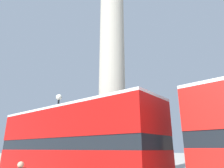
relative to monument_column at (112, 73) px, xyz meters
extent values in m
cube|color=#A39E8E|center=(0.00, 0.00, -6.44)|extent=(4.15, 4.15, 0.90)
cylinder|color=#A39E8E|center=(0.00, 0.00, 2.99)|extent=(2.02, 2.02, 17.95)
cube|color=#A80F0C|center=(0.57, -4.33, -6.50)|extent=(10.12, 2.93, 1.59)
cube|color=black|center=(0.57, -4.33, -5.43)|extent=(10.12, 2.88, 0.55)
cube|color=#A80F0C|center=(0.57, -4.33, -4.43)|extent=(10.12, 2.93, 1.46)
cube|color=silver|center=(0.57, -4.33, -3.64)|extent=(10.12, 2.93, 0.12)
cylinder|color=black|center=(-3.88, -1.88, -4.89)|extent=(0.14, 0.14, 5.81)
sphere|color=white|center=(-3.88, -1.88, -1.75)|extent=(0.47, 0.47, 0.47)
sphere|color=tan|center=(1.53, -7.49, -6.20)|extent=(0.22, 0.22, 0.22)
camera|label=1|loc=(8.76, -11.66, -5.65)|focal=32.00mm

